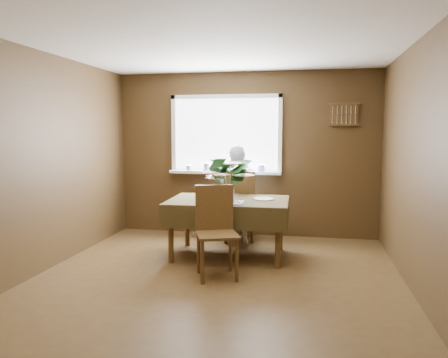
% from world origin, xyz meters
% --- Properties ---
extents(floor, '(4.50, 4.50, 0.00)m').
position_xyz_m(floor, '(0.00, 0.00, 0.00)').
color(floor, '#453017').
rests_on(floor, ground).
extents(ceiling, '(4.50, 4.50, 0.00)m').
position_xyz_m(ceiling, '(0.00, 0.00, 2.50)').
color(ceiling, white).
rests_on(ceiling, wall_back).
extents(wall_back, '(4.00, 0.00, 4.00)m').
position_xyz_m(wall_back, '(0.00, 2.25, 1.25)').
color(wall_back, brown).
rests_on(wall_back, floor).
extents(wall_front, '(4.00, 0.00, 4.00)m').
position_xyz_m(wall_front, '(0.00, -2.25, 1.25)').
color(wall_front, brown).
rests_on(wall_front, floor).
extents(wall_left, '(0.00, 4.50, 4.50)m').
position_xyz_m(wall_left, '(-2.00, 0.00, 1.25)').
color(wall_left, brown).
rests_on(wall_left, floor).
extents(wall_right, '(0.00, 4.50, 4.50)m').
position_xyz_m(wall_right, '(2.00, 0.00, 1.25)').
color(wall_right, brown).
rests_on(wall_right, floor).
extents(window_assembly, '(1.72, 0.20, 1.22)m').
position_xyz_m(window_assembly, '(-0.29, 2.20, 1.35)').
color(window_assembly, white).
rests_on(window_assembly, wall_back).
extents(spoon_rack, '(0.44, 0.05, 0.33)m').
position_xyz_m(spoon_rack, '(1.45, 2.22, 1.85)').
color(spoon_rack, '#52381A').
rests_on(spoon_rack, wall_back).
extents(dining_table, '(1.55, 1.08, 0.74)m').
position_xyz_m(dining_table, '(-0.03, 1.01, 0.65)').
color(dining_table, '#52381A').
rests_on(dining_table, floor).
extents(chair_far, '(0.55, 0.55, 1.04)m').
position_xyz_m(chair_far, '(-0.03, 1.76, 0.56)').
color(chair_far, '#52381A').
rests_on(chair_far, floor).
extents(chair_near, '(0.56, 0.56, 1.00)m').
position_xyz_m(chair_near, '(-0.03, 0.25, 0.54)').
color(chair_near, '#52381A').
rests_on(chair_near, floor).
extents(seated_woman, '(0.55, 0.40, 1.41)m').
position_xyz_m(seated_woman, '(-0.05, 1.71, 0.70)').
color(seated_woman, white).
rests_on(seated_woman, floor).
extents(flower_bouquet, '(0.64, 0.64, 0.55)m').
position_xyz_m(flower_bouquet, '(0.02, 0.82, 1.09)').
color(flower_bouquet, white).
rests_on(flower_bouquet, dining_table).
extents(side_plate, '(0.33, 0.33, 0.01)m').
position_xyz_m(side_plate, '(0.40, 1.12, 0.74)').
color(side_plate, white).
rests_on(side_plate, dining_table).
extents(table_knife, '(0.11, 0.21, 0.00)m').
position_xyz_m(table_knife, '(0.13, 0.79, 0.75)').
color(table_knife, silver).
rests_on(table_knife, dining_table).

